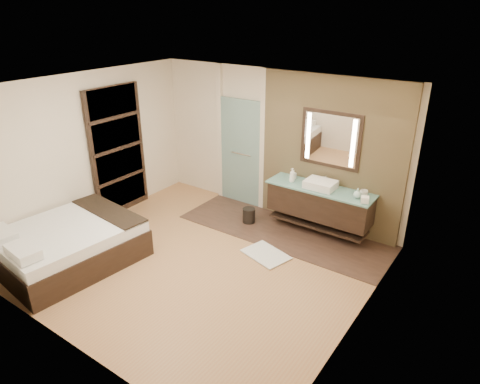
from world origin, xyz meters
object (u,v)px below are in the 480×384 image
Objects in this scene: mirror_unit at (330,140)px; waste_bin at (249,216)px; vanity at (319,203)px; bed at (69,244)px.

mirror_unit is 2.03m from waste_bin.
mirror_unit reaches higher than vanity.
vanity is 1.10m from mirror_unit.
vanity is 1.75× the size of mirror_unit.
waste_bin is at bearing -152.44° from mirror_unit.
bed is (-2.75, -3.31, -1.33)m from mirror_unit.
vanity is at bearing -90.00° from mirror_unit.
mirror_unit is 4.51m from bed.
vanity is at bearing 54.33° from bed.
vanity reaches higher than waste_bin.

